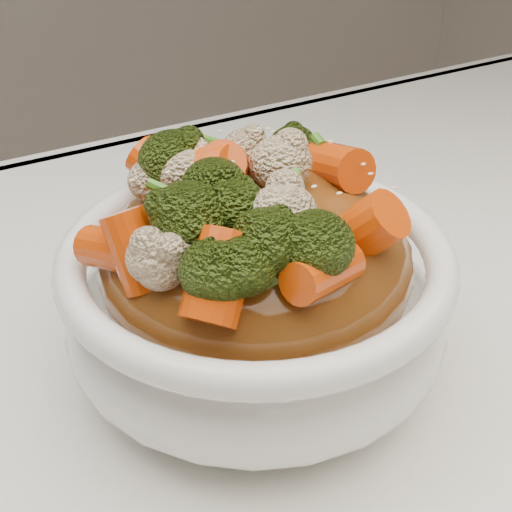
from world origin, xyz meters
TOP-DOWN VIEW (x-y plane):
  - tablecloth at (0.00, 0.00)m, footprint 1.20×0.80m
  - bowl at (-0.01, 0.05)m, footprint 0.26×0.26m
  - sauce_base at (-0.01, 0.05)m, footprint 0.20×0.20m
  - carrots at (-0.01, 0.05)m, footprint 0.20×0.20m
  - broccoli at (-0.01, 0.05)m, footprint 0.20×0.20m
  - cauliflower at (-0.01, 0.05)m, footprint 0.20×0.20m
  - scallions at (-0.01, 0.05)m, footprint 0.15×0.15m
  - sesame_seeds at (-0.01, 0.05)m, footprint 0.18×0.18m

SIDE VIEW (x-z plane):
  - tablecloth at x=0.00m, z-range 0.71..0.75m
  - bowl at x=-0.01m, z-range 0.75..0.84m
  - sauce_base at x=-0.01m, z-range 0.78..0.87m
  - cauliflower at x=-0.01m, z-range 0.87..0.90m
  - broccoli at x=-0.01m, z-range 0.86..0.91m
  - carrots at x=-0.01m, z-range 0.86..0.91m
  - scallions at x=-0.01m, z-range 0.88..0.90m
  - sesame_seeds at x=-0.01m, z-range 0.88..0.89m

